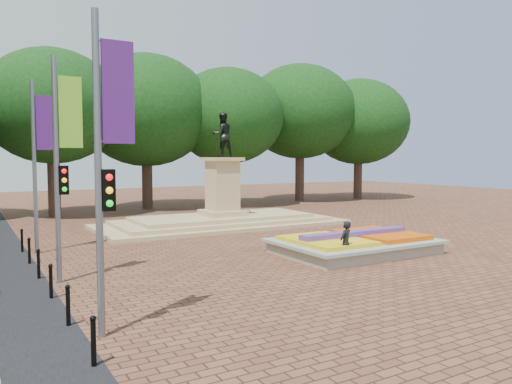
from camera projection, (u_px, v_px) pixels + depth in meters
ground at (305, 248)px, 21.59m from camera, size 90.00×90.00×0.00m
flower_bed at (355, 244)px, 20.36m from camera, size 6.30×4.30×0.91m
monument at (223, 210)px, 28.41m from camera, size 14.00×6.00×6.40m
tree_row_back at (191, 121)px, 37.78m from camera, size 44.80×8.80×10.43m
banner_poles at (62, 158)px, 15.10m from camera, size 0.88×11.17×7.00m
bollard_row at (44, 271)px, 14.85m from camera, size 0.12×13.12×0.98m
pedestrian at (346, 243)px, 18.19m from camera, size 0.68×0.58×1.58m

